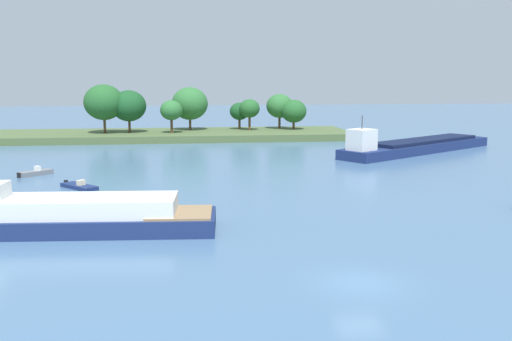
# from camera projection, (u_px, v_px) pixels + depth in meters

# --- Properties ---
(ground_plane) EXTENTS (400.00, 400.00, 0.00)m
(ground_plane) POSITION_uv_depth(u_px,v_px,m) (360.00, 283.00, 30.71)
(ground_plane) COLOR #476B8E
(treeline_island) EXTENTS (64.91, 17.12, 9.73)m
(treeline_island) POSITION_uv_depth(u_px,v_px,m) (175.00, 122.00, 103.44)
(treeline_island) COLOR #4C6038
(treeline_island) RESTS_ON ground
(white_riverboat) EXTENTS (25.68, 6.70, 5.02)m
(white_riverboat) POSITION_uv_depth(u_px,v_px,m) (37.00, 216.00, 40.63)
(white_riverboat) COLOR navy
(white_riverboat) RESTS_ON ground
(small_motorboat) EXTENTS (4.18, 4.41, 0.88)m
(small_motorboat) POSITION_uv_depth(u_px,v_px,m) (79.00, 186.00, 56.87)
(small_motorboat) COLOR navy
(small_motorboat) RESTS_ON ground
(cargo_barge) EXTENTS (28.56, 21.29, 5.97)m
(cargo_barge) POSITION_uv_depth(u_px,v_px,m) (416.00, 146.00, 84.02)
(cargo_barge) COLOR navy
(cargo_barge) RESTS_ON ground
(fishing_skiff) EXTENTS (3.59, 3.59, 1.03)m
(fishing_skiff) POSITION_uv_depth(u_px,v_px,m) (35.00, 173.00, 64.45)
(fishing_skiff) COLOR slate
(fishing_skiff) RESTS_ON ground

